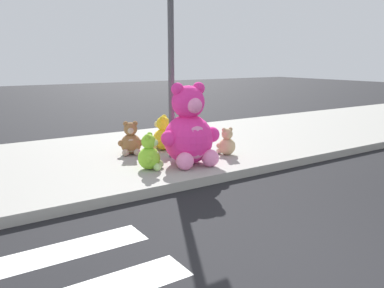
{
  "coord_description": "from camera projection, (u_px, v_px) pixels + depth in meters",
  "views": [
    {
      "loc": [
        -2.7,
        -1.85,
        1.95
      ],
      "look_at": [
        0.92,
        3.6,
        0.55
      ],
      "focal_mm": 37.36,
      "sensor_mm": 36.0,
      "label": 1
    }
  ],
  "objects": [
    {
      "name": "plush_lavender",
      "position": [
        197.0,
        138.0,
        8.12
      ],
      "size": [
        0.42,
        0.37,
        0.55
      ],
      "color": "#B28CD8",
      "rests_on": "sidewalk"
    },
    {
      "name": "plush_tan",
      "position": [
        227.0,
        144.0,
        7.61
      ],
      "size": [
        0.41,
        0.36,
        0.53
      ],
      "color": "tan",
      "rests_on": "sidewalk"
    },
    {
      "name": "plush_yellow",
      "position": [
        162.0,
        136.0,
        8.01
      ],
      "size": [
        0.5,
        0.49,
        0.7
      ],
      "color": "yellow",
      "rests_on": "sidewalk"
    },
    {
      "name": "sidewalk",
      "position": [
        106.0,
        159.0,
        7.59
      ],
      "size": [
        28.0,
        4.4,
        0.15
      ],
      "primitive_type": "cube",
      "color": "#9E9B93",
      "rests_on": "ground_plane"
    },
    {
      "name": "plush_pink_large",
      "position": [
        189.0,
        132.0,
        6.87
      ],
      "size": [
        1.08,
        0.97,
        1.41
      ],
      "color": "#F22D93",
      "rests_on": "sidewalk"
    },
    {
      "name": "sign_pole",
      "position": [
        171.0,
        65.0,
        7.11
      ],
      "size": [
        0.56,
        0.11,
        3.2
      ],
      "color": "#4C4C51",
      "rests_on": "sidewalk"
    },
    {
      "name": "plush_lime",
      "position": [
        150.0,
        155.0,
        6.6
      ],
      "size": [
        0.44,
        0.43,
        0.61
      ],
      "color": "#8CD133",
      "rests_on": "sidewalk"
    },
    {
      "name": "plush_brown",
      "position": [
        131.0,
        141.0,
        7.64
      ],
      "size": [
        0.46,
        0.46,
        0.64
      ],
      "color": "olive",
      "rests_on": "sidewalk"
    }
  ]
}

